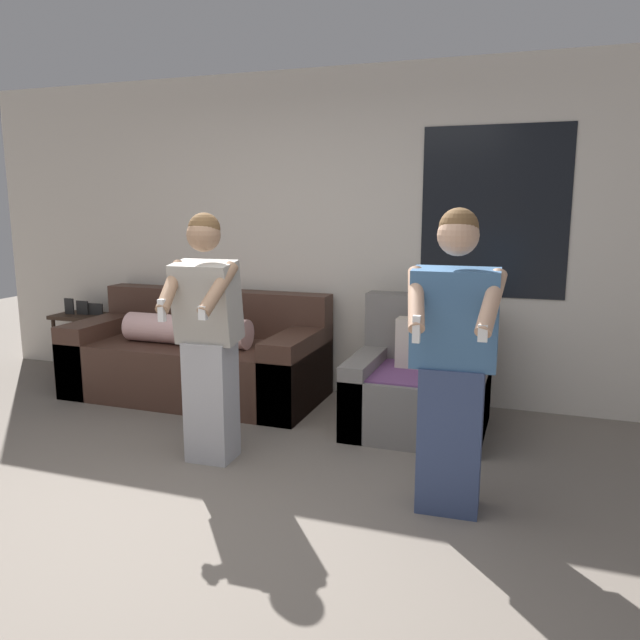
% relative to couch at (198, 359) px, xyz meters
% --- Properties ---
extents(ground_plane, '(14.00, 14.00, 0.00)m').
position_rel_couch_xyz_m(ground_plane, '(1.02, -2.14, -0.32)').
color(ground_plane, slate).
extents(wall_back, '(6.87, 0.07, 2.70)m').
position_rel_couch_xyz_m(wall_back, '(1.04, 0.52, 1.03)').
color(wall_back, silver).
rests_on(wall_back, ground_plane).
extents(couch, '(2.13, 0.96, 0.87)m').
position_rel_couch_xyz_m(couch, '(0.00, 0.00, 0.00)').
color(couch, '#472D23').
rests_on(couch, ground_plane).
extents(armchair, '(0.95, 0.90, 0.94)m').
position_rel_couch_xyz_m(armchair, '(1.93, -0.15, -0.01)').
color(armchair, slate).
rests_on(armchair, ground_plane).
extents(side_table, '(0.55, 0.36, 0.72)m').
position_rel_couch_xyz_m(side_table, '(-1.41, 0.28, 0.17)').
color(side_table, '#332319').
rests_on(side_table, ground_plane).
extents(person_left, '(0.44, 0.49, 1.57)m').
position_rel_couch_xyz_m(person_left, '(0.78, -1.18, 0.48)').
color(person_left, '#B2B2B7').
rests_on(person_left, ground_plane).
extents(person_right, '(0.50, 0.47, 1.60)m').
position_rel_couch_xyz_m(person_right, '(2.30, -1.34, 0.48)').
color(person_right, '#384770').
rests_on(person_right, ground_plane).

